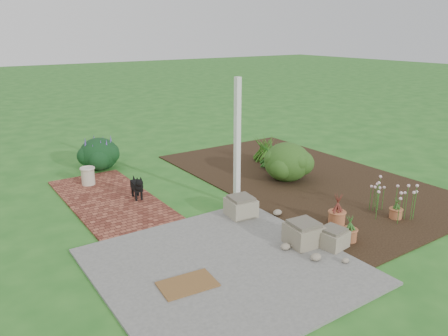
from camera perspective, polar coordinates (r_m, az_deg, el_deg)
ground at (r=8.46m, az=0.40°, el=-5.43°), size 80.00×80.00×0.00m
concrete_patio at (r=6.53m, az=0.07°, el=-12.68°), size 3.50×3.50×0.04m
brick_path at (r=9.21m, az=-14.69°, el=-3.94°), size 1.60×3.50×0.04m
garden_bed at (r=10.32m, az=10.31°, el=-1.32°), size 4.00×7.00×0.03m
veranda_post at (r=8.30m, az=1.74°, el=3.22°), size 0.10×0.10×2.50m
stone_trough_near at (r=7.17m, az=13.97°, el=-8.93°), size 0.45×0.45×0.27m
stone_trough_mid at (r=7.13m, az=10.32°, el=-8.52°), size 0.54×0.54×0.33m
stone_trough_far at (r=8.05m, az=2.22°, el=-5.16°), size 0.53×0.53×0.32m
coir_doormat at (r=6.09m, az=-4.78°, el=-14.87°), size 0.80×0.56×0.02m
black_dog at (r=8.94m, az=-11.28°, el=-2.28°), size 0.21×0.55×0.48m
cream_ceramic_urn at (r=10.08m, az=-17.34°, el=-1.03°), size 0.32×0.32×0.38m
evergreen_shrub at (r=10.00m, az=8.25°, el=0.93°), size 1.35×1.35×0.89m
agapanthus_clump_back at (r=10.75m, az=6.41°, el=2.00°), size 0.98×0.98×0.82m
agapanthus_clump_front at (r=11.36m, az=5.36°, el=2.80°), size 1.13×1.13×0.79m
pink_flower_patch at (r=8.53m, az=20.60°, el=-3.85°), size 1.15×1.15×0.65m
terracotta_pot_bronze at (r=8.01m, az=14.51°, el=-6.28°), size 0.38×0.38×0.24m
terracotta_pot_small_left at (r=8.58m, az=21.52°, el=-5.52°), size 0.27×0.27×0.18m
terracotta_pot_small_right at (r=7.45m, az=16.02°, el=-8.37°), size 0.33×0.33×0.21m
purple_flowering_bush at (r=11.22m, az=-16.01°, el=1.89°), size 0.98×0.98×0.81m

